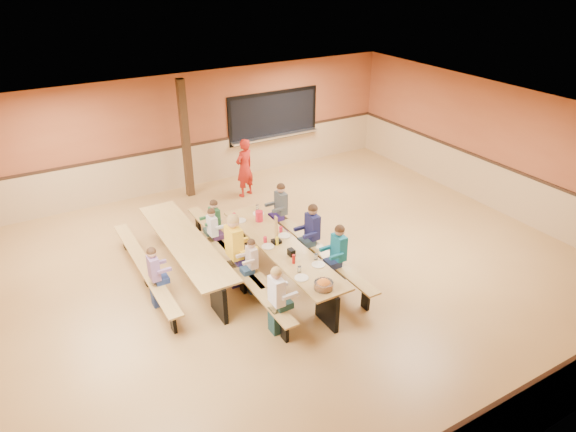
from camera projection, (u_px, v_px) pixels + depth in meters
ground at (280, 274)px, 10.10m from camera, size 12.00×12.00×0.00m
room_envelope at (280, 244)px, 9.79m from camera, size 12.04×10.04×3.02m
kitchen_pass_through at (274, 118)px, 14.39m from camera, size 2.78×0.28×1.38m
structural_post at (186, 140)px, 12.70m from camera, size 0.18×0.18×3.00m
cafeteria_table_main at (282, 256)px, 9.72m from camera, size 1.91×3.70×0.74m
cafeteria_table_second at (186, 250)px, 9.91m from camera, size 1.91×3.70×0.74m
seated_child_white_left at (277, 301)px, 8.31m from camera, size 0.38×0.31×1.24m
seated_adult_yellow at (235, 251)px, 9.49m from camera, size 0.49×0.40×1.45m
seated_child_grey_left at (213, 234)px, 10.38m from camera, size 0.33×0.27×1.13m
seated_child_teal_right at (338, 256)px, 9.52m from camera, size 0.39×0.32×1.25m
seated_child_navy_right at (312, 235)px, 10.20m from camera, size 0.41×0.33×1.29m
seated_child_char_right at (281, 211)px, 11.17m from camera, size 0.39×0.32×1.25m
seated_child_purple_sec at (155, 277)px, 8.97m from camera, size 0.35×0.28×1.17m
seated_child_green_sec at (215, 226)px, 10.63m from camera, size 0.35×0.29×1.17m
seated_child_tan_sec at (252, 266)px, 9.34m from camera, size 0.32×0.26×1.10m
standing_woman at (244, 168)px, 13.02m from camera, size 0.65×0.53×1.52m
punch_pitcher at (259, 216)px, 10.46m from camera, size 0.16×0.16×0.22m
chip_bowl at (324, 285)px, 8.38m from camera, size 0.32×0.32×0.15m
napkin_dispenser at (291, 252)px, 9.29m from camera, size 0.10×0.14×0.13m
condiment_mustard at (277, 241)px, 9.61m from camera, size 0.06×0.06×0.17m
condiment_ketchup at (294, 259)px, 9.05m from camera, size 0.06×0.06×0.17m
table_paddle at (276, 236)px, 9.66m from camera, size 0.16×0.16×0.56m
place_settings at (281, 243)px, 9.59m from camera, size 0.65×3.30×0.11m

